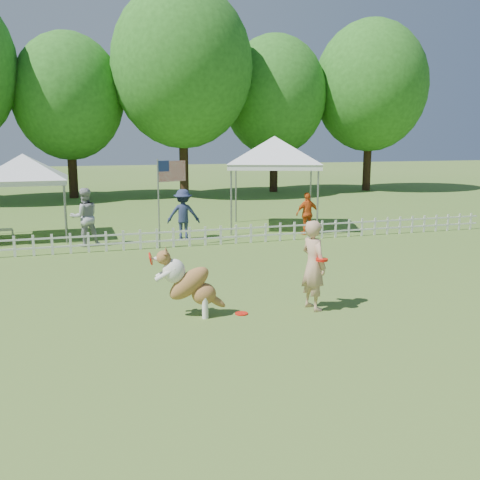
{
  "coord_description": "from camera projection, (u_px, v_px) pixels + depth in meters",
  "views": [
    {
      "loc": [
        -3.15,
        -8.87,
        3.26
      ],
      "look_at": [
        0.3,
        2.0,
        1.1
      ],
      "focal_mm": 40.0,
      "sensor_mm": 36.0,
      "label": 1
    }
  ],
  "objects": [
    {
      "name": "spectator_c",
      "position": [
        307.0,
        214.0,
        18.41
      ],
      "size": [
        0.88,
        0.41,
        1.46
      ],
      "primitive_type": "imported",
      "rotation": [
        0.0,
        0.0,
        3.21
      ],
      "color": "#DD581A",
      "rests_on": "ground"
    },
    {
      "name": "spectator_b",
      "position": [
        183.0,
        214.0,
        17.54
      ],
      "size": [
        1.19,
        0.86,
        1.65
      ],
      "primitive_type": "imported",
      "rotation": [
        0.0,
        0.0,
        2.89
      ],
      "color": "#252E4F",
      "rests_on": "ground"
    },
    {
      "name": "frisbee_on_turf",
      "position": [
        241.0,
        314.0,
        10.1
      ],
      "size": [
        0.26,
        0.26,
        0.02
      ],
      "primitive_type": "cylinder",
      "rotation": [
        0.0,
        0.0,
        0.07
      ],
      "color": "red",
      "rests_on": "ground"
    },
    {
      "name": "handler",
      "position": [
        314.0,
        265.0,
        10.26
      ],
      "size": [
        0.54,
        0.71,
        1.75
      ],
      "primitive_type": "imported",
      "rotation": [
        0.0,
        0.0,
        1.77
      ],
      "color": "tan",
      "rests_on": "ground"
    },
    {
      "name": "dog",
      "position": [
        190.0,
        283.0,
        9.85
      ],
      "size": [
        1.31,
        0.69,
        1.29
      ],
      "primitive_type": null,
      "rotation": [
        0.0,
        0.0,
        -0.23
      ],
      "color": "brown",
      "rests_on": "ground"
    },
    {
      "name": "picket_fence",
      "position": [
        181.0,
        237.0,
        16.35
      ],
      "size": [
        22.0,
        0.08,
        0.6
      ],
      "primitive_type": null,
      "color": "silver",
      "rests_on": "ground"
    },
    {
      "name": "tree_center_right",
      "position": [
        182.0,
        83.0,
        29.24
      ],
      "size": [
        7.6,
        7.6,
        12.6
      ],
      "primitive_type": null,
      "color": "#27611B",
      "rests_on": "ground"
    },
    {
      "name": "flag_pole",
      "position": [
        159.0,
        204.0,
        15.99
      ],
      "size": [
        1.0,
        0.46,
        2.68
      ],
      "primitive_type": null,
      "rotation": [
        0.0,
        0.0,
        0.36
      ],
      "color": "gray",
      "rests_on": "ground"
    },
    {
      "name": "tree_far_right",
      "position": [
        370.0,
        99.0,
        33.38
      ],
      "size": [
        7.0,
        7.0,
        11.4
      ],
      "primitive_type": null,
      "color": "#27611B",
      "rests_on": "ground"
    },
    {
      "name": "spectator_a",
      "position": [
        85.0,
        217.0,
        16.42
      ],
      "size": [
        0.98,
        0.83,
        1.79
      ],
      "primitive_type": "imported",
      "rotation": [
        0.0,
        0.0,
        3.33
      ],
      "color": "#A7A6AC",
      "rests_on": "ground"
    },
    {
      "name": "tree_right",
      "position": [
        274.0,
        107.0,
        32.63
      ],
      "size": [
        6.2,
        6.2,
        10.4
      ],
      "primitive_type": null,
      "color": "#27611B",
      "rests_on": "ground"
    },
    {
      "name": "canopy_tent_right",
      "position": [
        274.0,
        184.0,
        19.47
      ],
      "size": [
        4.09,
        4.09,
        3.29
      ],
      "primitive_type": null,
      "rotation": [
        0.0,
        0.0,
        -0.35
      ],
      "color": "white",
      "rests_on": "ground"
    },
    {
      "name": "canopy_tent_left",
      "position": [
        26.0,
        198.0,
        17.48
      ],
      "size": [
        2.65,
        2.65,
        2.73
      ],
      "primitive_type": null,
      "rotation": [
        0.0,
        0.0,
        0.0
      ],
      "color": "white",
      "rests_on": "ground"
    },
    {
      "name": "tree_center_left",
      "position": [
        69.0,
        108.0,
        29.12
      ],
      "size": [
        6.0,
        6.0,
        9.8
      ],
      "primitive_type": null,
      "color": "#27611B",
      "rests_on": "ground"
    },
    {
      "name": "ground",
      "position": [
        257.0,
        319.0,
        9.85
      ],
      "size": [
        120.0,
        120.0,
        0.0
      ],
      "primitive_type": "plane",
      "color": "#3A621F",
      "rests_on": "ground"
    }
  ]
}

